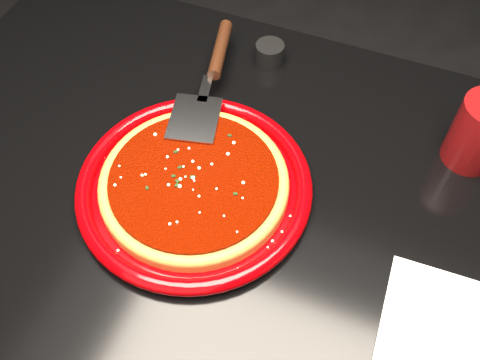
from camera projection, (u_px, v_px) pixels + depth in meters
name	position (u px, v px, depth m)	size (l,w,h in m)	color
table	(245.00, 307.00, 1.08)	(1.20, 0.80, 0.75)	black
plate	(194.00, 186.00, 0.78)	(0.35, 0.35, 0.03)	#840103
pizza_crust	(194.00, 184.00, 0.78)	(0.28, 0.28, 0.01)	olive
pizza_crust_rim	(194.00, 181.00, 0.77)	(0.28, 0.28, 0.02)	olive
pizza_sauce	(194.00, 179.00, 0.77)	(0.25, 0.25, 0.01)	#650C00
parmesan_dusting	(193.00, 177.00, 0.76)	(0.24, 0.24, 0.01)	beige
basil_flecks	(193.00, 177.00, 0.77)	(0.22, 0.22, 0.00)	black
pizza_server	(210.00, 79.00, 0.87)	(0.09, 0.32, 0.02)	#B2B3B8
cup	(479.00, 133.00, 0.79)	(0.08, 0.08, 0.11)	maroon
napkin_a	(451.00, 336.00, 0.66)	(0.17, 0.17, 0.00)	white
ramekin	(270.00, 54.00, 0.94)	(0.05, 0.05, 0.04)	black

